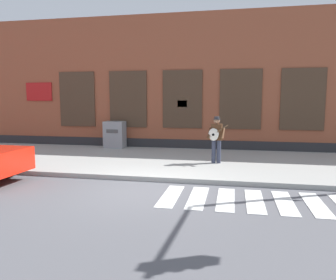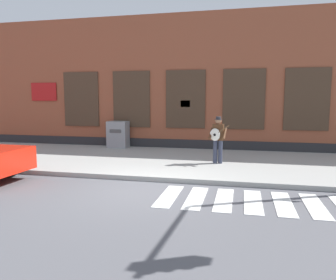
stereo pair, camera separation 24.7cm
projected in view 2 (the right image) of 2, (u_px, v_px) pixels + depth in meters
ground_plane at (142, 190)px, 8.79m from camera, size 160.00×160.00×0.00m
sidewalk at (172, 161)px, 12.49m from camera, size 28.00×5.87×0.14m
building_backdrop at (192, 85)px, 16.87m from camera, size 28.00×4.06×6.29m
crosswalk at (268, 203)px, 7.69m from camera, size 5.20×1.90×0.01m
busker at (218, 137)px, 11.58m from camera, size 0.71×0.57×1.67m
utility_box at (118, 134)px, 15.50m from camera, size 0.94×0.68×1.24m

